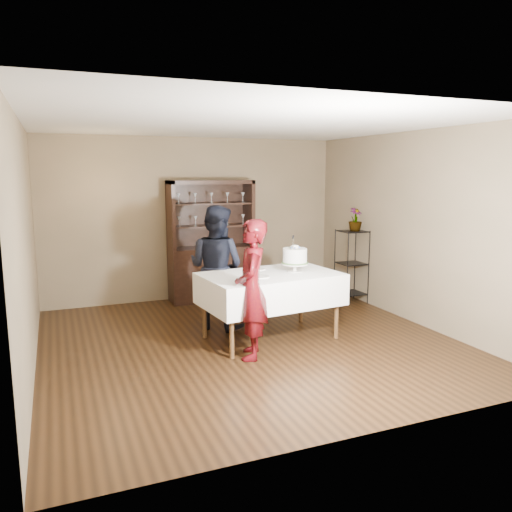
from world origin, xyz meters
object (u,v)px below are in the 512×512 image
at_px(cake, 295,257).
at_px(woman, 251,289).
at_px(plant_etagere, 351,263).
at_px(cake_table, 270,289).
at_px(potted_plant, 355,220).
at_px(china_hutch, 211,260).
at_px(man, 216,267).

bearing_deg(cake, woman, -147.63).
height_order(plant_etagere, cake_table, plant_etagere).
relative_size(woman, potted_plant, 4.28).
xyz_separation_m(china_hutch, cake, (0.44, -2.25, 0.38)).
bearing_deg(plant_etagere, china_hutch, 153.17).
relative_size(china_hutch, woman, 1.24).
xyz_separation_m(china_hutch, man, (-0.40, -1.52, 0.18)).
height_order(plant_etagere, man, man).
bearing_deg(man, woman, 139.75).
distance_m(plant_etagere, man, 2.53).
xyz_separation_m(plant_etagere, woman, (-2.45, -1.71, 0.15)).
xyz_separation_m(woman, cake, (0.80, 0.51, 0.24)).
relative_size(cake, potted_plant, 1.28).
bearing_deg(man, cake, -172.74).
height_order(woman, cake, woman).
bearing_deg(potted_plant, china_hutch, 152.28).
distance_m(china_hutch, plant_etagere, 2.33).
distance_m(plant_etagere, cake, 2.07).
distance_m(china_hutch, cake, 2.32).
distance_m(china_hutch, woman, 2.79).
distance_m(cake_table, woman, 0.71).
bearing_deg(man, potted_plant, -122.05).
relative_size(man, cake, 3.53).
distance_m(plant_etagere, potted_plant, 0.73).
distance_m(cake_table, cake, 0.52).
bearing_deg(cake_table, plant_etagere, 31.00).
bearing_deg(plant_etagere, cake_table, -149.00).
height_order(cake, potted_plant, potted_plant).
relative_size(plant_etagere, cake_table, 0.66).
relative_size(woman, man, 0.95).
bearing_deg(cake, cake_table, 178.70).
relative_size(plant_etagere, man, 0.71).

